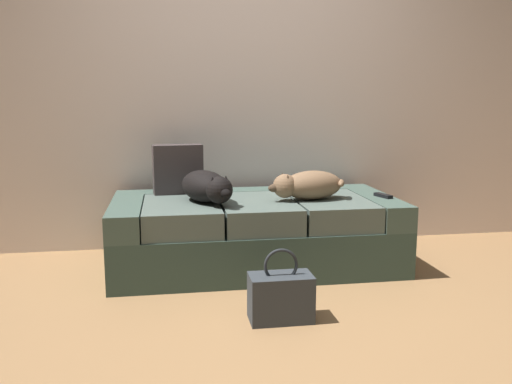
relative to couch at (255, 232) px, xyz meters
name	(u,v)px	position (x,y,z in m)	size (l,w,h in m)	color
ground_plane	(290,331)	(0.00, -1.08, -0.23)	(10.00, 10.00, 0.00)	#976E46
back_wall	(241,60)	(0.00, 0.62, 1.17)	(6.40, 0.10, 2.80)	silver
couch	(255,232)	(0.00, 0.00, 0.00)	(1.87, 0.95, 0.46)	#31473E
dog_dark	(207,187)	(-0.32, -0.10, 0.34)	(0.39, 0.57, 0.20)	black
dog_tan	(308,185)	(0.33, -0.11, 0.33)	(0.55, 0.31, 0.19)	brown
tv_remote	(383,196)	(0.86, -0.11, 0.24)	(0.04, 0.15, 0.02)	black
throw_pillow	(178,169)	(-0.50, 0.27, 0.40)	(0.34, 0.12, 0.34)	#3C3333
handbag	(281,297)	(-0.02, -0.94, -0.10)	(0.32, 0.18, 0.38)	#31373D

